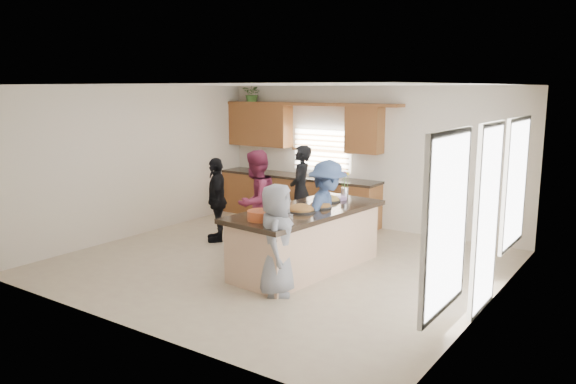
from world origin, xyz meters
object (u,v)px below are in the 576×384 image
Objects in this scene: salad_bowl at (261,215)px; woman_left_mid at (256,202)px; woman_right_back at (327,214)px; island at (306,241)px; woman_left_back at (301,190)px; woman_left_front at (217,199)px; woman_right_front at (277,240)px.

salad_bowl is 1.59m from woman_left_mid.
salad_bowl is at bearing 156.33° from woman_right_back.
salad_bowl is at bearing -91.39° from island.
salad_bowl is 0.23× the size of woman_left_back.
woman_left_front is 0.91× the size of woman_right_back.
woman_right_front is at bearing 42.73° from woman_left_mid.
island is at bearing 82.97° from salad_bowl.
salad_bowl is 2.58m from woman_left_front.
woman_left_back is (-1.23, 1.72, 0.40)m from island.
salad_bowl is 2.91m from woman_left_back.
island is at bearing 137.13° from woman_right_back.
woman_left_back is at bearing 112.47° from salad_bowl.
woman_right_front is (0.24, -1.11, 0.31)m from island.
salad_bowl is at bearing 2.84° from woman_left_back.
woman_left_front is 2.44m from woman_right_back.
woman_left_mid reaches higher than woman_right_back.
salad_bowl is 0.47m from woman_right_front.
woman_right_back reaches higher than island.
woman_left_mid is at bearing -16.62° from woman_left_back.
woman_left_front is (-2.24, 0.48, 0.31)m from island.
woman_right_back is at bearing 62.62° from island.
island is 1.64× the size of woman_left_back.
island is 1.67× the size of woman_right_back.
island is 1.84× the size of woman_right_front.
woman_right_back is at bearing 76.18° from salad_bowl.
woman_right_back is at bearing -25.19° from woman_right_front.
woman_left_front is at bearing 30.00° from woman_right_front.
woman_left_front is 1.01× the size of woman_right_front.
salad_bowl is 0.22× the size of woman_left_mid.
woman_left_back is 3.19m from woman_right_front.
woman_left_back reaches higher than island.
island is 1.25m from woman_left_mid.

